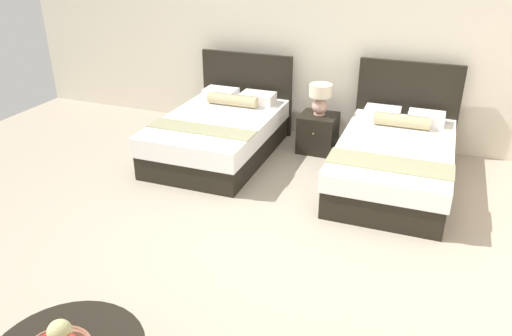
# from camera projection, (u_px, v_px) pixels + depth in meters

# --- Properties ---
(ground_plane) EXTENTS (9.81, 9.80, 0.02)m
(ground_plane) POSITION_uv_depth(u_px,v_px,m) (244.00, 246.00, 4.77)
(ground_plane) COLOR #A99B87
(wall_back) EXTENTS (9.81, 0.12, 2.87)m
(wall_back) POSITION_uv_depth(u_px,v_px,m) (332.00, 35.00, 6.75)
(wall_back) COLOR beige
(wall_back) RESTS_ON ground
(bed_near_window) EXTENTS (1.37, 2.10, 1.16)m
(bed_near_window) POSITION_uv_depth(u_px,v_px,m) (220.00, 132.00, 6.59)
(bed_near_window) COLOR black
(bed_near_window) RESTS_ON ground
(bed_near_corner) EXTENTS (1.32, 2.22, 1.22)m
(bed_near_corner) POSITION_uv_depth(u_px,v_px,m) (395.00, 158.00, 5.85)
(bed_near_corner) COLOR black
(bed_near_corner) RESTS_ON ground
(nightstand) EXTENTS (0.48, 0.49, 0.51)m
(nightstand) POSITION_uv_depth(u_px,v_px,m) (318.00, 133.00, 6.71)
(nightstand) COLOR black
(nightstand) RESTS_ON ground
(table_lamp) EXTENTS (0.30, 0.30, 0.41)m
(table_lamp) POSITION_uv_depth(u_px,v_px,m) (320.00, 96.00, 6.51)
(table_lamp) COLOR tan
(table_lamp) RESTS_ON nightstand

